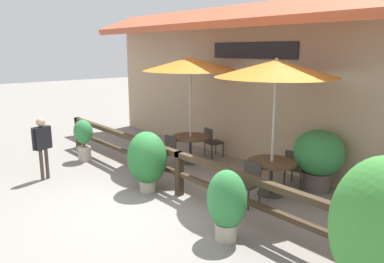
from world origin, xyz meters
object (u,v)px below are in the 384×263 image
at_px(chair_middle_streetside, 249,181).
at_px(potted_plant_entrance_palm, 383,232).
at_px(chair_near_wallside, 212,141).
at_px(potted_plant_broad_leaf, 227,202).
at_px(pedestrian, 42,140).
at_px(chair_near_streetside, 167,151).
at_px(dining_table_middle, 272,168).
at_px(chair_middle_wallside, 296,167).
at_px(potted_plant_corner_fern, 318,156).
at_px(potted_plant_tall_tropical, 147,159).
at_px(patio_umbrella_middle, 276,69).
at_px(patio_umbrella_near, 190,64).
at_px(potted_plant_small_flowering, 84,137).
at_px(dining_table_near, 190,141).

xyz_separation_m(chair_middle_streetside, potted_plant_entrance_palm, (3.11, -1.32, 0.59)).
height_order(chair_near_wallside, potted_plant_broad_leaf, potted_plant_broad_leaf).
bearing_deg(pedestrian, chair_near_streetside, 137.18).
xyz_separation_m(dining_table_middle, chair_middle_wallside, (0.07, 0.76, -0.12)).
xyz_separation_m(chair_middle_streetside, potted_plant_corner_fern, (0.46, 1.73, 0.29)).
bearing_deg(potted_plant_tall_tropical, chair_middle_streetside, 31.33).
bearing_deg(potted_plant_tall_tropical, chair_middle_wallside, 54.15).
relative_size(patio_umbrella_middle, potted_plant_entrance_palm, 1.48).
height_order(patio_umbrella_near, potted_plant_corner_fern, patio_umbrella_near).
bearing_deg(potted_plant_corner_fern, potted_plant_small_flowering, -151.09).
bearing_deg(chair_middle_wallside, dining_table_middle, 73.96).
bearing_deg(dining_table_middle, potted_plant_broad_leaf, -69.97).
distance_m(dining_table_near, pedestrian, 3.73).
bearing_deg(patio_umbrella_near, chair_middle_wallside, 11.75).
bearing_deg(potted_plant_small_flowering, potted_plant_corner_fern, 28.91).
bearing_deg(potted_plant_small_flowering, dining_table_near, 46.60).
bearing_deg(patio_umbrella_near, chair_near_streetside, -88.51).
bearing_deg(chair_near_streetside, patio_umbrella_near, 83.31).
bearing_deg(patio_umbrella_middle, chair_near_wallside, 161.65).
xyz_separation_m(patio_umbrella_middle, potted_plant_broad_leaf, (0.77, -2.12, -2.00)).
xyz_separation_m(chair_middle_streetside, chair_middle_wallside, (0.04, 1.52, 0.00)).
distance_m(chair_middle_streetside, potted_plant_entrance_palm, 3.43).
height_order(dining_table_near, dining_table_middle, same).
height_order(patio_umbrella_near, chair_near_wallside, patio_umbrella_near).
bearing_deg(potted_plant_small_flowering, chair_middle_streetside, 14.08).
xyz_separation_m(chair_near_streetside, potted_plant_tall_tropical, (0.99, -1.26, 0.25)).
bearing_deg(potted_plant_small_flowering, chair_near_wallside, 55.36).
bearing_deg(dining_table_middle, chair_near_wallside, 161.65).
relative_size(chair_near_streetside, potted_plant_entrance_palm, 0.44).
height_order(dining_table_near, potted_plant_entrance_palm, potted_plant_entrance_palm).
distance_m(dining_table_near, potted_plant_entrance_palm, 6.42).
xyz_separation_m(dining_table_middle, pedestrian, (-4.04, -3.37, 0.37)).
relative_size(dining_table_middle, chair_middle_wallside, 1.22).
xyz_separation_m(chair_near_wallside, potted_plant_broad_leaf, (3.63, -3.06, 0.18)).
relative_size(chair_middle_streetside, potted_plant_corner_fern, 0.63).
distance_m(chair_near_streetside, chair_middle_wallside, 3.23).
bearing_deg(potted_plant_small_flowering, chair_middle_wallside, 29.02).
height_order(chair_near_streetside, dining_table_middle, chair_near_streetside).
distance_m(dining_table_middle, potted_plant_small_flowering, 5.27).
bearing_deg(potted_plant_small_flowering, potted_plant_broad_leaf, -1.29).
distance_m(patio_umbrella_near, potted_plant_small_flowering, 3.54).
bearing_deg(potted_plant_corner_fern, chair_middle_streetside, -104.72).
distance_m(potted_plant_tall_tropical, potted_plant_entrance_palm, 5.01).
bearing_deg(chair_middle_wallside, chair_near_wallside, -14.06).
bearing_deg(potted_plant_corner_fern, patio_umbrella_middle, -116.67).
bearing_deg(potted_plant_small_flowering, potted_plant_tall_tropical, 1.64).
xyz_separation_m(potted_plant_tall_tropical, potted_plant_broad_leaf, (2.62, -0.21, -0.08)).
distance_m(dining_table_near, chair_middle_wallside, 3.00).
distance_m(patio_umbrella_near, pedestrian, 4.08).
height_order(chair_near_streetside, potted_plant_small_flowering, potted_plant_small_flowering).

